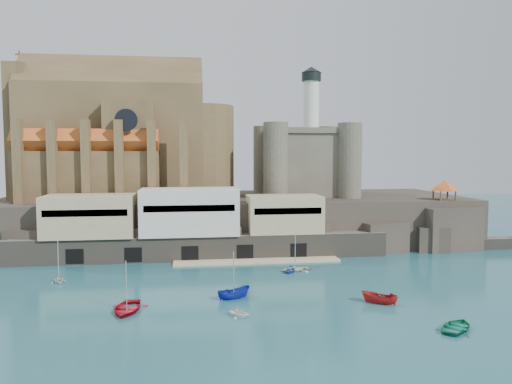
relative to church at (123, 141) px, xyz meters
The scene contains 15 objects.
ground 53.14m from the church, 60.03° to the right, with size 300.00×300.00×0.00m, color #1B515C.
promontory 29.58m from the church, ahead, with size 100.00×36.00×10.00m.
quay 28.37m from the church, 53.41° to the right, with size 70.00×12.00×13.05m.
church is the anchor object (origin of this frame).
castle_keep 40.39m from the church, ahead, with size 21.20×21.20×29.30m.
rock_outcrop 70.41m from the church, 13.61° to the right, with size 14.50×10.50×8.70m.
pavilion 68.65m from the church, 13.48° to the right, with size 6.40×6.40×5.40m.
boat_0 54.60m from the church, 82.86° to the right, with size 4.75×1.38×6.65m, color red.
boat_1 60.98m from the church, 69.58° to the right, with size 2.61×1.59×3.02m, color white.
boat_2 54.69m from the church, 66.56° to the right, with size 1.80×1.85×4.80m, color #13229D.
boat_3 78.15m from the church, 54.41° to the right, with size 4.11×1.19×5.76m, color #117652.
boat_4 41.07m from the church, 99.44° to the right, with size 2.63×1.60×3.04m, color silver.
boat_5 67.43m from the church, 52.71° to the right, with size 1.78×1.82×4.72m, color #A71C19.
boat_6 49.72m from the church, 44.97° to the right, with size 3.73×1.08×5.22m, color silver.
boat_7 49.71m from the church, 46.98° to the right, with size 2.63×1.60×3.04m, color #2642A1.
Camera 1 is at (-10.15, -69.95, 19.73)m, focal length 35.00 mm.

